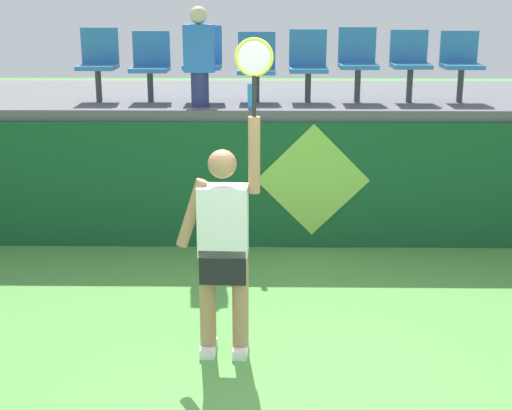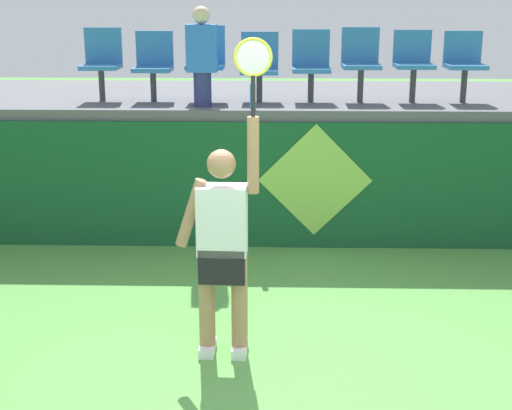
{
  "view_description": "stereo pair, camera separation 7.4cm",
  "coord_description": "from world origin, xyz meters",
  "px_view_note": "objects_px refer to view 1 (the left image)",
  "views": [
    {
      "loc": [
        -0.16,
        -4.86,
        2.82
      ],
      "look_at": [
        -0.24,
        1.12,
        1.08
      ],
      "focal_mm": 51.87,
      "sensor_mm": 36.0,
      "label": 1
    },
    {
      "loc": [
        -0.08,
        -4.86,
        2.82
      ],
      "look_at": [
        -0.24,
        1.12,
        1.08
      ],
      "focal_mm": 51.87,
      "sensor_mm": 36.0,
      "label": 2
    }
  ],
  "objects_px": {
    "tennis_player": "(224,243)",
    "stadium_chair_0": "(99,60)",
    "stadium_chair_1": "(150,63)",
    "stadium_chair_7": "(461,61)",
    "stadium_chair_2": "(203,59)",
    "water_bottle": "(250,96)",
    "stadium_chair_4": "(308,62)",
    "stadium_chair_6": "(410,60)",
    "stadium_chair_5": "(358,60)",
    "spectator_0": "(199,55)",
    "stadium_chair_3": "(257,64)"
  },
  "relations": [
    {
      "from": "tennis_player",
      "to": "stadium_chair_6",
      "type": "height_order",
      "value": "tennis_player"
    },
    {
      "from": "stadium_chair_7",
      "to": "tennis_player",
      "type": "bearing_deg",
      "value": -127.47
    },
    {
      "from": "stadium_chair_4",
      "to": "stadium_chair_5",
      "type": "relative_size",
      "value": 0.97
    },
    {
      "from": "stadium_chair_3",
      "to": "stadium_chair_7",
      "type": "distance_m",
      "value": 2.38
    },
    {
      "from": "tennis_player",
      "to": "spectator_0",
      "type": "xyz_separation_m",
      "value": [
        -0.43,
        2.93,
        1.18
      ]
    },
    {
      "from": "stadium_chair_3",
      "to": "stadium_chair_0",
      "type": "bearing_deg",
      "value": -179.96
    },
    {
      "from": "stadium_chair_0",
      "to": "spectator_0",
      "type": "relative_size",
      "value": 0.77
    },
    {
      "from": "stadium_chair_2",
      "to": "stadium_chair_4",
      "type": "xyz_separation_m",
      "value": [
        1.24,
        -0.0,
        -0.03
      ]
    },
    {
      "from": "water_bottle",
      "to": "stadium_chair_1",
      "type": "xyz_separation_m",
      "value": [
        -1.19,
        0.61,
        0.31
      ]
    },
    {
      "from": "stadium_chair_6",
      "to": "spectator_0",
      "type": "distance_m",
      "value": 2.46
    },
    {
      "from": "stadium_chair_6",
      "to": "stadium_chair_3",
      "type": "bearing_deg",
      "value": 179.79
    },
    {
      "from": "stadium_chair_0",
      "to": "stadium_chair_3",
      "type": "height_order",
      "value": "stadium_chair_0"
    },
    {
      "from": "stadium_chair_2",
      "to": "stadium_chair_5",
      "type": "relative_size",
      "value": 1.02
    },
    {
      "from": "water_bottle",
      "to": "stadium_chair_7",
      "type": "xyz_separation_m",
      "value": [
        2.44,
        0.6,
        0.33
      ]
    },
    {
      "from": "stadium_chair_5",
      "to": "stadium_chair_3",
      "type": "bearing_deg",
      "value": 179.89
    },
    {
      "from": "tennis_player",
      "to": "stadium_chair_1",
      "type": "height_order",
      "value": "tennis_player"
    },
    {
      "from": "water_bottle",
      "to": "spectator_0",
      "type": "height_order",
      "value": "spectator_0"
    },
    {
      "from": "stadium_chair_2",
      "to": "stadium_chair_7",
      "type": "distance_m",
      "value": 3.01
    },
    {
      "from": "tennis_player",
      "to": "stadium_chair_6",
      "type": "relative_size",
      "value": 3.04
    },
    {
      "from": "stadium_chair_1",
      "to": "stadium_chair_4",
      "type": "height_order",
      "value": "stadium_chair_4"
    },
    {
      "from": "tennis_player",
      "to": "stadium_chair_2",
      "type": "height_order",
      "value": "tennis_player"
    },
    {
      "from": "stadium_chair_4",
      "to": "stadium_chair_7",
      "type": "distance_m",
      "value": 1.78
    },
    {
      "from": "stadium_chair_5",
      "to": "stadium_chair_6",
      "type": "xyz_separation_m",
      "value": [
        0.61,
        -0.0,
        -0.01
      ]
    },
    {
      "from": "stadium_chair_1",
      "to": "stadium_chair_7",
      "type": "height_order",
      "value": "stadium_chair_7"
    },
    {
      "from": "stadium_chair_0",
      "to": "stadium_chair_3",
      "type": "bearing_deg",
      "value": 0.04
    },
    {
      "from": "stadium_chair_2",
      "to": "stadium_chair_7",
      "type": "bearing_deg",
      "value": -0.15
    },
    {
      "from": "water_bottle",
      "to": "stadium_chair_0",
      "type": "height_order",
      "value": "stadium_chair_0"
    },
    {
      "from": "water_bottle",
      "to": "stadium_chair_3",
      "type": "xyz_separation_m",
      "value": [
        0.06,
        0.61,
        0.29
      ]
    },
    {
      "from": "spectator_0",
      "to": "stadium_chair_4",
      "type": "bearing_deg",
      "value": 19.99
    },
    {
      "from": "tennis_player",
      "to": "water_bottle",
      "type": "relative_size",
      "value": 9.06
    },
    {
      "from": "stadium_chair_3",
      "to": "spectator_0",
      "type": "bearing_deg",
      "value": -144.6
    },
    {
      "from": "tennis_player",
      "to": "stadium_chair_1",
      "type": "distance_m",
      "value": 3.69
    },
    {
      "from": "tennis_player",
      "to": "stadium_chair_5",
      "type": "bearing_deg",
      "value": 67.68
    },
    {
      "from": "stadium_chair_0",
      "to": "spectator_0",
      "type": "bearing_deg",
      "value": -20.04
    },
    {
      "from": "stadium_chair_0",
      "to": "stadium_chair_7",
      "type": "xyz_separation_m",
      "value": [
        4.24,
        -0.01,
        -0.0
      ]
    },
    {
      "from": "stadium_chair_6",
      "to": "stadium_chair_4",
      "type": "bearing_deg",
      "value": 179.67
    },
    {
      "from": "water_bottle",
      "to": "stadium_chair_2",
      "type": "height_order",
      "value": "stadium_chair_2"
    },
    {
      "from": "stadium_chair_3",
      "to": "stadium_chair_1",
      "type": "bearing_deg",
      "value": -179.9
    },
    {
      "from": "stadium_chair_0",
      "to": "stadium_chair_6",
      "type": "relative_size",
      "value": 1.03
    },
    {
      "from": "stadium_chair_0",
      "to": "stadium_chair_5",
      "type": "relative_size",
      "value": 0.99
    },
    {
      "from": "stadium_chair_0",
      "to": "stadium_chair_4",
      "type": "relative_size",
      "value": 1.02
    },
    {
      "from": "stadium_chair_5",
      "to": "water_bottle",
      "type": "bearing_deg",
      "value": -153.96
    },
    {
      "from": "stadium_chair_2",
      "to": "stadium_chair_3",
      "type": "xyz_separation_m",
      "value": [
        0.63,
        -0.0,
        -0.05
      ]
    },
    {
      "from": "stadium_chair_0",
      "to": "stadium_chair_4",
      "type": "bearing_deg",
      "value": 0.03
    },
    {
      "from": "stadium_chair_6",
      "to": "spectator_0",
      "type": "relative_size",
      "value": 0.75
    },
    {
      "from": "tennis_player",
      "to": "water_bottle",
      "type": "xyz_separation_m",
      "value": [
        0.14,
        2.77,
        0.75
      ]
    },
    {
      "from": "tennis_player",
      "to": "stadium_chair_0",
      "type": "xyz_separation_m",
      "value": [
        -1.65,
        3.38,
        1.09
      ]
    },
    {
      "from": "water_bottle",
      "to": "stadium_chair_1",
      "type": "height_order",
      "value": "stadium_chair_1"
    },
    {
      "from": "tennis_player",
      "to": "stadium_chair_4",
      "type": "xyz_separation_m",
      "value": [
        0.81,
        3.38,
        1.06
      ]
    },
    {
      "from": "stadium_chair_4",
      "to": "stadium_chair_6",
      "type": "relative_size",
      "value": 1.0
    }
  ]
}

